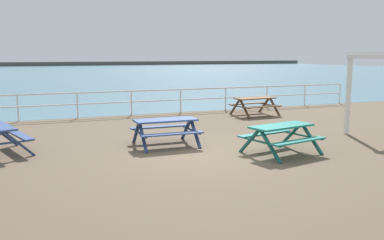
# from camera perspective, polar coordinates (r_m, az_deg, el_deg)

# --- Properties ---
(ground_plane) EXTENTS (30.00, 24.00, 0.20)m
(ground_plane) POSITION_cam_1_polar(r_m,az_deg,el_deg) (11.26, 1.36, -5.07)
(ground_plane) COLOR brown
(sea_band) EXTENTS (142.00, 90.00, 0.01)m
(sea_band) POSITION_cam_1_polar(r_m,az_deg,el_deg) (62.97, -18.26, 6.12)
(sea_band) COLOR teal
(sea_band) RESTS_ON ground
(distant_shoreline) EXTENTS (142.00, 6.00, 1.80)m
(distant_shoreline) POSITION_cam_1_polar(r_m,az_deg,el_deg) (105.89, -19.93, 7.01)
(distant_shoreline) COLOR #4C4C47
(distant_shoreline) RESTS_ON ground
(seaward_railing) EXTENTS (23.07, 0.07, 1.08)m
(seaward_railing) POSITION_cam_1_polar(r_m,az_deg,el_deg) (18.39, -8.31, 3.03)
(seaward_railing) COLOR white
(seaward_railing) RESTS_ON ground
(picnic_table_near_left) EXTENTS (2.07, 1.85, 0.80)m
(picnic_table_near_left) POSITION_cam_1_polar(r_m,az_deg,el_deg) (11.34, 12.14, -1.64)
(picnic_table_near_left) COLOR #1E7A70
(picnic_table_near_left) RESTS_ON ground
(picnic_table_mid_centre) EXTENTS (1.82, 1.57, 0.80)m
(picnic_table_mid_centre) POSITION_cam_1_polar(r_m,az_deg,el_deg) (12.11, -3.63, -0.78)
(picnic_table_mid_centre) COLOR #334C84
(picnic_table_mid_centre) RESTS_ON ground
(picnic_table_far_right) EXTENTS (1.91, 1.67, 0.80)m
(picnic_table_far_right) POSITION_cam_1_polar(r_m,az_deg,el_deg) (18.33, 8.62, 2.45)
(picnic_table_far_right) COLOR brown
(picnic_table_far_right) RESTS_ON ground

